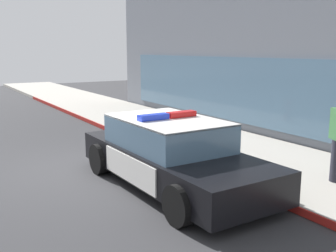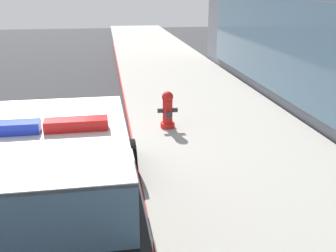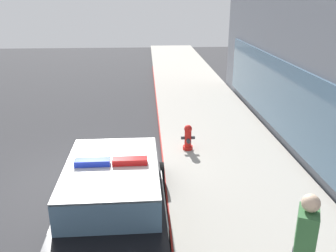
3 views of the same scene
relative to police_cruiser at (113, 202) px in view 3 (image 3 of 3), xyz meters
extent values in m
plane|color=#303033|center=(-1.98, -0.97, -0.68)|extent=(48.00, 48.00, 0.00)
cube|color=#A39E93|center=(-1.98, 2.82, -0.60)|extent=(48.00, 3.50, 0.15)
cube|color=maroon|center=(-1.98, 1.05, -0.60)|extent=(28.80, 0.04, 0.14)
cube|color=slate|center=(-4.07, 4.58, 0.77)|extent=(11.81, 0.08, 2.10)
cube|color=black|center=(0.06, 0.00, -0.18)|extent=(4.86, 1.93, 0.60)
cube|color=silver|center=(-1.63, -0.03, -0.01)|extent=(1.38, 1.84, 0.05)
cube|color=silver|center=(-0.05, 0.94, -0.18)|extent=(2.03, 0.06, 0.51)
cube|color=silver|center=(-0.02, -0.94, -0.18)|extent=(2.03, 0.06, 0.51)
cube|color=yellow|center=(-0.05, 0.96, -0.18)|extent=(0.22, 0.02, 0.26)
cube|color=slate|center=(-0.14, 0.00, 0.39)|extent=(2.54, 1.71, 0.60)
cube|color=silver|center=(-0.14, 0.00, 0.68)|extent=(2.54, 1.71, 0.04)
cube|color=red|center=(-0.14, 0.33, 0.76)|extent=(0.21, 0.63, 0.11)
cube|color=blue|center=(-0.13, -0.34, 0.76)|extent=(0.21, 0.63, 0.11)
cylinder|color=black|center=(-1.55, 0.90, -0.34)|extent=(0.68, 0.23, 0.68)
cylinder|color=black|center=(-1.52, -0.95, -0.34)|extent=(0.68, 0.23, 0.68)
cylinder|color=red|center=(-3.52, 1.79, -0.48)|extent=(0.28, 0.28, 0.10)
cylinder|color=red|center=(-3.52, 1.79, -0.20)|extent=(0.19, 0.19, 0.45)
sphere|color=red|center=(-3.52, 1.79, 0.09)|extent=(0.22, 0.22, 0.22)
cylinder|color=#333338|center=(-3.52, 1.79, 0.16)|extent=(0.06, 0.06, 0.05)
cylinder|color=#333338|center=(-3.52, 1.64, -0.18)|extent=(0.09, 0.10, 0.09)
cylinder|color=#333338|center=(-3.52, 1.93, -0.18)|extent=(0.09, 0.10, 0.09)
cylinder|color=#333338|center=(-3.37, 1.79, -0.22)|extent=(0.10, 0.12, 0.12)
cube|color=#336638|center=(1.87, 2.74, 0.63)|extent=(0.47, 0.40, 0.62)
sphere|color=beige|center=(1.87, 2.74, 1.06)|extent=(0.24, 0.24, 0.24)
camera|label=1|loc=(6.61, -4.13, 2.07)|focal=42.61mm
camera|label=2|loc=(3.73, 0.67, 2.06)|focal=42.30mm
camera|label=3|loc=(5.72, 0.67, 3.56)|focal=38.21mm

